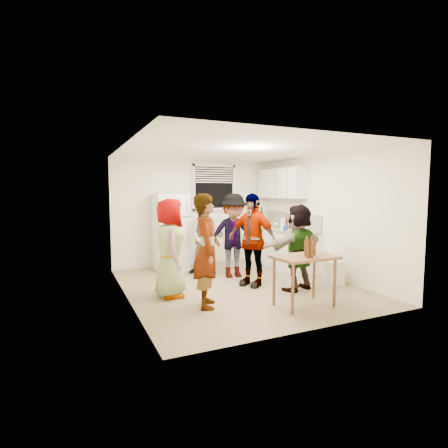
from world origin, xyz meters
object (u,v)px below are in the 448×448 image
wine_bottle (261,224)px  red_cup (309,256)px  refrigerator (171,232)px  guest_black (251,285)px  trash_bin (334,271)px  beer_bottle_table (307,258)px  guest_back_left (206,274)px  serving_table (304,306)px  guest_stripe (207,306)px  kettle (277,228)px  guest_grey (171,296)px  guest_orange (297,290)px  beer_bottle_counter (286,230)px  blue_cup (285,231)px  guest_back_right (233,277)px

wine_bottle → red_cup: 3.82m
refrigerator → guest_black: (1.00, -1.95, -0.85)m
refrigerator → trash_bin: bearing=-45.9°
red_cup → wine_bottle: bearing=70.6°
trash_bin → beer_bottle_table: (-1.35, -0.92, 0.53)m
trash_bin → guest_back_left: 2.62m
trash_bin → red_cup: red_cup is taller
wine_bottle → trash_bin: bearing=-90.8°
serving_table → guest_stripe: size_ratio=0.54×
guest_stripe → beer_bottle_table: bearing=-97.9°
red_cup → guest_stripe: red_cup is taller
kettle → guest_black: kettle is taller
trash_bin → guest_grey: trash_bin is taller
kettle → guest_grey: (-2.97, -1.36, -0.90)m
red_cup → guest_orange: 1.18m
refrigerator → guest_back_left: (0.56, -0.75, -0.85)m
wine_bottle → serving_table: wine_bottle is taller
beer_bottle_counter → guest_stripe: 3.15m
guest_grey → wine_bottle: bearing=-44.3°
red_cup → guest_stripe: (-1.43, 0.61, -0.78)m
serving_table → kettle: bearing=65.4°
blue_cup → trash_bin: bearing=-77.9°
blue_cup → red_cup: (-0.96, -2.05, -0.12)m
refrigerator → wine_bottle: refrigerator is taller
beer_bottle_table → guest_back_right: (-0.13, 2.25, -0.78)m
beer_bottle_table → guest_black: 1.71m
guest_black → refrigerator: bearing=178.5°
beer_bottle_counter → guest_orange: size_ratio=0.16×
blue_cup → serving_table: blue_cup is taller
blue_cup → guest_stripe: size_ratio=0.07×
beer_bottle_counter → guest_orange: 1.85m
refrigerator → guest_back_left: bearing=-53.1°
trash_bin → guest_stripe: (-2.66, -0.18, -0.25)m
trash_bin → guest_back_left: size_ratio=0.29×
blue_cup → trash_bin: (0.27, -1.25, -0.65)m
serving_table → guest_stripe: bearing=156.5°
beer_bottle_counter → serving_table: bearing=-118.1°
kettle → serving_table: bearing=-93.6°
kettle → beer_bottle_counter: beer_bottle_counter is taller
wine_bottle → beer_bottle_counter: size_ratio=1.34×
wine_bottle → guest_back_left: 2.37m
guest_back_left → guest_black: (0.44, -1.20, 0.00)m
wine_bottle → guest_back_right: size_ratio=0.20×
guest_back_left → guest_back_right: bearing=-22.4°
serving_table → red_cup: (0.07, -0.02, 0.78)m
red_cup → guest_back_right: 2.28m
beer_bottle_counter → beer_bottle_table: 2.66m
blue_cup → serving_table: 2.44m
beer_bottle_counter → trash_bin: beer_bottle_counter is taller
serving_table → guest_black: size_ratio=0.54×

